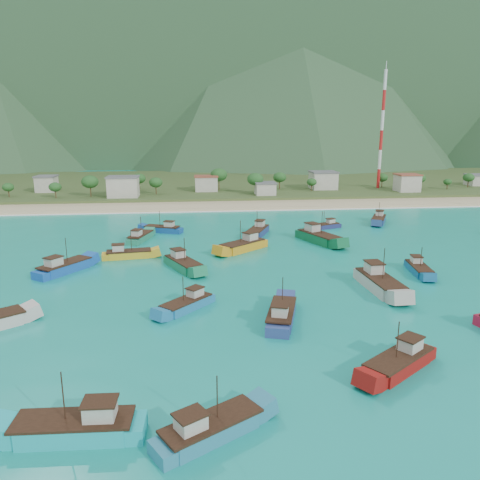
{
  "coord_description": "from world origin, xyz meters",
  "views": [
    {
      "loc": [
        -10.43,
        -76.67,
        26.11
      ],
      "look_at": [
        -0.31,
        18.0,
        3.0
      ],
      "focal_mm": 35.0,
      "sensor_mm": 36.0,
      "label": 1
    }
  ],
  "objects": [
    {
      "name": "vegetation",
      "position": [
        1.89,
        103.03,
        5.22
      ],
      "size": [
        277.41,
        25.48,
        8.83
      ],
      "color": "#235623",
      "rests_on": "ground"
    },
    {
      "name": "boat_16",
      "position": [
        -23.44,
        17.24,
        0.68
      ],
      "size": [
        10.28,
        4.23,
        5.9
      ],
      "rotation": [
        0.0,
        0.0,
        4.84
      ],
      "color": "gold",
      "rests_on": "ground"
    },
    {
      "name": "boat_9",
      "position": [
        20.15,
        -6.52,
        1.01
      ],
      "size": [
        4.41,
        13.18,
        7.7
      ],
      "rotation": [
        0.0,
        0.0,
        3.18
      ],
      "color": "#B4ABA2",
      "rests_on": "ground"
    },
    {
      "name": "land",
      "position": [
        0.0,
        140.0,
        0.0
      ],
      "size": [
        400.0,
        110.0,
        2.4
      ],
      "primitive_type": "cube",
      "color": "#385123",
      "rests_on": "ground"
    },
    {
      "name": "boat_11",
      "position": [
        -20.64,
        -40.21,
        0.83
      ],
      "size": [
        11.47,
        3.82,
        6.7
      ],
      "rotation": [
        0.0,
        0.0,
        1.53
      ],
      "color": "#17B1B9",
      "rests_on": "ground"
    },
    {
      "name": "boat_25",
      "position": [
        1.62,
        -17.63,
        0.79
      ],
      "size": [
        6.3,
        11.48,
        6.51
      ],
      "rotation": [
        0.0,
        0.0,
        5.99
      ],
      "color": "navy",
      "rests_on": "ground"
    },
    {
      "name": "boat_27",
      "position": [
        -11.31,
        -11.72,
        0.63
      ],
      "size": [
        8.55,
        8.82,
        5.61
      ],
      "rotation": [
        0.0,
        0.0,
        2.38
      ],
      "color": "teal",
      "rests_on": "ground"
    },
    {
      "name": "boat_10",
      "position": [
        -9.27,
        -41.43,
        0.7
      ],
      "size": [
        10.32,
        7.86,
        6.04
      ],
      "rotation": [
        0.0,
        0.0,
        5.25
      ],
      "color": "teal",
      "rests_on": "ground"
    },
    {
      "name": "boat_14",
      "position": [
        12.05,
        -31.98,
        0.76
      ],
      "size": [
        10.56,
        8.79,
        6.33
      ],
      "rotation": [
        0.0,
        0.0,
        2.19
      ],
      "color": "maroon",
      "rests_on": "ground"
    },
    {
      "name": "boat_15",
      "position": [
        18.9,
        26.25,
        1.03
      ],
      "size": [
        8.65,
        13.73,
        7.82
      ],
      "rotation": [
        0.0,
        0.0,
        3.53
      ],
      "color": "#0F6236",
      "rests_on": "ground"
    },
    {
      "name": "boat_1",
      "position": [
        5.97,
        35.16,
        0.8
      ],
      "size": [
        7.34,
        11.5,
        6.56
      ],
      "rotation": [
        0.0,
        0.0,
        2.74
      ],
      "color": "navy",
      "rests_on": "ground"
    },
    {
      "name": "radio_tower",
      "position": [
        66.36,
        108.0,
        24.71
      ],
      "size": [
        1.2,
        1.2,
        46.23
      ],
      "color": "red",
      "rests_on": "ground"
    },
    {
      "name": "boat_7",
      "position": [
        0.71,
        20.74,
        0.9
      ],
      "size": [
        11.54,
        10.5,
        7.14
      ],
      "rotation": [
        0.0,
        0.0,
        2.27
      ],
      "color": "orange",
      "rests_on": "ground"
    },
    {
      "name": "boat_24",
      "position": [
        -17.62,
        40.81,
        0.67
      ],
      "size": [
        10.28,
        6.34,
        5.85
      ],
      "rotation": [
        0.0,
        0.0,
        1.2
      ],
      "color": "#144690",
      "rests_on": "ground"
    },
    {
      "name": "surf_line",
      "position": [
        0.0,
        69.5,
        0.0
      ],
      "size": [
        400.0,
        2.5,
        0.08
      ],
      "primitive_type": "cube",
      "color": "white",
      "rests_on": "ground"
    },
    {
      "name": "ground",
      "position": [
        0.0,
        0.0,
        0.0
      ],
      "size": [
        600.0,
        600.0,
        0.0
      ],
      "primitive_type": "plane",
      "color": "#0C8E8D",
      "rests_on": "ground"
    },
    {
      "name": "boat_2",
      "position": [
        24.89,
        40.87,
        0.52
      ],
      "size": [
        8.81,
        5.46,
        5.01
      ],
      "rotation": [
        0.0,
        0.0,
        1.95
      ],
      "color": "navy",
      "rests_on": "ground"
    },
    {
      "name": "boat_22",
      "position": [
        -12.16,
        8.56,
        0.8
      ],
      "size": [
        7.83,
        11.44,
        6.58
      ],
      "rotation": [
        0.0,
        0.0,
        3.6
      ],
      "color": "#197D51",
      "rests_on": "ground"
    },
    {
      "name": "boat_12",
      "position": [
        41.65,
        46.44,
        0.75
      ],
      "size": [
        7.69,
        10.89,
        6.29
      ],
      "rotation": [
        0.0,
        0.0,
        2.66
      ],
      "color": "navy",
      "rests_on": "ground"
    },
    {
      "name": "boat_4",
      "position": [
        30.91,
        1.38,
        0.6
      ],
      "size": [
        4.12,
        9.56,
        5.47
      ],
      "rotation": [
        0.0,
        0.0,
        2.99
      ],
      "color": "#12598B",
      "rests_on": "ground"
    },
    {
      "name": "village",
      "position": [
        6.69,
        102.3,
        4.57
      ],
      "size": [
        218.49,
        26.47,
        6.9
      ],
      "color": "beige",
      "rests_on": "ground"
    },
    {
      "name": "beach",
      "position": [
        0.0,
        79.0,
        0.0
      ],
      "size": [
        400.0,
        18.0,
        1.2
      ],
      "primitive_type": "cube",
      "color": "beige",
      "rests_on": "ground"
    },
    {
      "name": "mountains",
      "position": [
        -18.31,
        403.81,
        106.83
      ],
      "size": [
        1520.0,
        440.0,
        260.0
      ],
      "color": "slate",
      "rests_on": "ground"
    },
    {
      "name": "boat_3",
      "position": [
        -33.92,
        8.59,
        0.83
      ],
      "size": [
        9.34,
        11.24,
        6.73
      ],
      "rotation": [
        0.0,
        0.0,
        5.67
      ],
      "color": "#154FAC",
      "rests_on": "ground"
    },
    {
      "name": "boat_6",
      "position": [
        -22.44,
        32.28,
        0.69
      ],
      "size": [
        5.8,
        10.49,
        5.94
      ],
      "rotation": [
        0.0,
        0.0,
        5.98
      ],
      "color": "#207E5D",
      "rests_on": "ground"
    }
  ]
}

